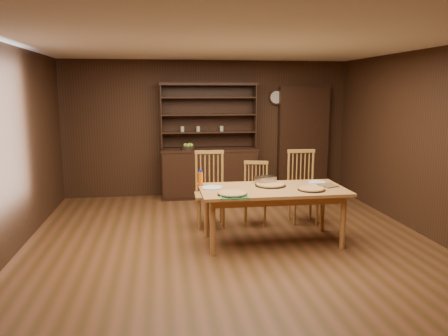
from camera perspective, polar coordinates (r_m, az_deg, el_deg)
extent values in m
plane|color=brown|center=(5.88, 1.11, -10.09)|extent=(6.00, 6.00, 0.00)
plane|color=white|center=(5.55, 1.21, 16.00)|extent=(6.00, 6.00, 0.00)
plane|color=#331C10|center=(8.52, -2.15, 5.17)|extent=(5.50, 0.00, 5.50)
plane|color=#331C10|center=(2.71, 11.65, -5.68)|extent=(5.50, 0.00, 5.50)
plane|color=#331C10|center=(5.79, -26.77, 1.79)|extent=(0.00, 6.00, 6.00)
plane|color=#331C10|center=(6.60, 25.47, 2.77)|extent=(0.00, 6.00, 6.00)
cube|color=black|center=(8.38, -1.92, -0.78)|extent=(1.80, 0.50, 0.90)
cube|color=black|center=(8.31, -1.94, 2.41)|extent=(1.84, 0.52, 0.04)
cube|color=black|center=(8.48, -2.14, 6.84)|extent=(1.80, 0.02, 1.20)
cube|color=black|center=(8.28, -8.21, 6.67)|extent=(0.02, 0.32, 1.20)
cube|color=black|center=(8.47, 4.01, 6.82)|extent=(0.02, 0.32, 1.20)
cube|color=black|center=(8.32, -2.06, 10.91)|extent=(1.84, 0.34, 0.05)
cylinder|color=#A09B88|center=(8.31, -5.46, 5.09)|extent=(0.07, 0.07, 0.10)
cylinder|color=#A09B88|center=(8.33, -3.39, 5.13)|extent=(0.07, 0.07, 0.10)
cube|color=black|center=(8.86, 10.27, 3.58)|extent=(1.00, 0.18, 2.10)
cylinder|color=black|center=(8.70, 6.84, 9.16)|extent=(0.30, 0.04, 0.30)
cylinder|color=beige|center=(8.68, 6.88, 9.16)|extent=(0.24, 0.01, 0.24)
cube|color=#C58C44|center=(5.84, 6.36, -2.82)|extent=(1.92, 0.96, 0.04)
cylinder|color=#C58C44|center=(5.43, -1.49, -7.84)|extent=(0.07, 0.07, 0.71)
cylinder|color=#C58C44|center=(6.13, -2.30, -5.76)|extent=(0.07, 0.07, 0.71)
cylinder|color=#C58C44|center=(5.87, 15.28, -6.84)|extent=(0.07, 0.07, 0.71)
cylinder|color=#C58C44|center=(6.52, 12.73, -5.04)|extent=(0.07, 0.07, 0.71)
cube|color=#A67A39|center=(6.55, -1.77, -3.60)|extent=(0.48, 0.46, 0.04)
cylinder|color=#A67A39|center=(6.44, -3.22, -6.14)|extent=(0.04, 0.04, 0.46)
cylinder|color=#A67A39|center=(6.76, -3.38, -5.35)|extent=(0.04, 0.04, 0.46)
cylinder|color=#A67A39|center=(6.47, -0.06, -6.05)|extent=(0.04, 0.04, 0.46)
cylinder|color=#A67A39|center=(6.79, -0.38, -5.27)|extent=(0.04, 0.04, 0.46)
cube|color=#A67A39|center=(6.62, -1.94, 2.09)|extent=(0.44, 0.05, 0.05)
cube|color=#A67A39|center=(6.68, 4.11, -4.03)|extent=(0.47, 0.46, 0.04)
cylinder|color=#A67A39|center=(6.61, 2.74, -6.07)|extent=(0.03, 0.03, 0.38)
cylinder|color=#A67A39|center=(6.88, 2.88, -5.42)|extent=(0.03, 0.03, 0.38)
cylinder|color=#A67A39|center=(6.60, 5.35, -6.12)|extent=(0.03, 0.03, 0.38)
cylinder|color=#A67A39|center=(6.87, 5.39, -5.47)|extent=(0.03, 0.03, 0.38)
cube|color=#A67A39|center=(6.73, 4.22, 0.72)|extent=(0.37, 0.13, 0.05)
cube|color=#A67A39|center=(6.88, 10.33, -3.15)|extent=(0.48, 0.45, 0.04)
cylinder|color=#A67A39|center=(6.74, 9.22, -5.55)|extent=(0.04, 0.04, 0.45)
cylinder|color=#A67A39|center=(7.05, 8.52, -4.85)|extent=(0.04, 0.04, 0.45)
cylinder|color=#A67A39|center=(6.84, 12.06, -5.42)|extent=(0.04, 0.04, 0.45)
cylinder|color=#A67A39|center=(7.14, 11.25, -4.73)|extent=(0.04, 0.04, 0.45)
cube|color=#A67A39|center=(6.94, 10.06, 2.19)|extent=(0.44, 0.05, 0.05)
cylinder|color=black|center=(5.42, 1.11, -3.49)|extent=(0.38, 0.38, 0.01)
cylinder|color=tan|center=(5.42, 1.11, -3.33)|extent=(0.35, 0.35, 0.02)
torus|color=#C29245|center=(5.42, 1.11, -3.33)|extent=(0.36, 0.36, 0.03)
cylinder|color=black|center=(5.79, 11.36, -2.80)|extent=(0.36, 0.36, 0.01)
cylinder|color=tan|center=(5.79, 11.36, -2.66)|extent=(0.33, 0.33, 0.02)
torus|color=#C29245|center=(5.79, 11.36, -2.66)|extent=(0.34, 0.34, 0.03)
cylinder|color=black|center=(5.97, 6.09, -2.29)|extent=(0.42, 0.42, 0.01)
cylinder|color=tan|center=(5.96, 6.09, -2.15)|extent=(0.38, 0.38, 0.02)
torus|color=#C29245|center=(5.96, 6.09, -2.15)|extent=(0.39, 0.39, 0.03)
cylinder|color=white|center=(5.79, -1.58, -2.58)|extent=(0.28, 0.28, 0.01)
torus|color=#2E518A|center=(5.79, -1.58, -2.56)|extent=(0.28, 0.28, 0.01)
cylinder|color=white|center=(6.27, 12.05, -1.83)|extent=(0.25, 0.25, 0.01)
torus|color=#2E518A|center=(6.27, 12.05, -1.81)|extent=(0.26, 0.26, 0.01)
cube|color=silver|center=(6.10, 5.43, -1.57)|extent=(0.30, 0.25, 0.10)
cylinder|color=orange|center=(5.93, -3.08, -1.43)|extent=(0.07, 0.07, 0.19)
cylinder|color=#1318A2|center=(5.91, -3.09, -0.39)|extent=(0.04, 0.04, 0.03)
cube|color=maroon|center=(6.06, 13.48, -2.29)|extent=(0.26, 0.26, 0.01)
cube|color=maroon|center=(6.10, 13.27, -2.20)|extent=(0.22, 0.22, 0.02)
cylinder|color=black|center=(8.22, -4.72, 2.65)|extent=(0.27, 0.27, 0.06)
sphere|color=#7DBE32|center=(8.21, -5.08, 2.99)|extent=(0.08, 0.08, 0.08)
sphere|color=#7DBE32|center=(8.24, -4.53, 3.02)|extent=(0.08, 0.08, 0.08)
sphere|color=#7DBE32|center=(8.16, -4.71, 2.95)|extent=(0.08, 0.08, 0.08)
sphere|color=#7DBE32|center=(8.20, -4.30, 2.99)|extent=(0.08, 0.08, 0.08)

